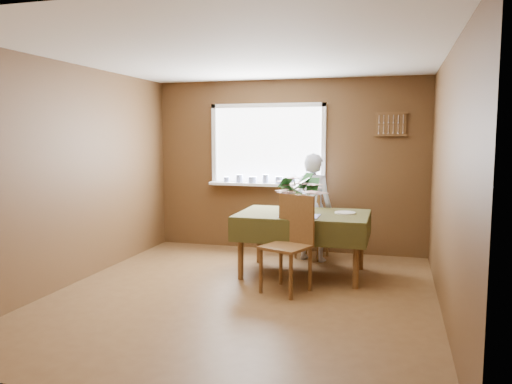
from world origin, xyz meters
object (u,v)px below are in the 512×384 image
(chair_near, at_px, (290,240))
(dining_table, at_px, (303,220))
(chair_far, at_px, (310,223))
(flower_bouquet, at_px, (300,190))
(seated_woman, at_px, (313,207))

(chair_near, bearing_deg, dining_table, 109.37)
(dining_table, bearing_deg, chair_far, 93.72)
(flower_bouquet, bearing_deg, seated_woman, 90.64)
(seated_woman, distance_m, flower_bouquet, 1.03)
(chair_far, bearing_deg, chair_near, 106.40)
(seated_woman, xyz_separation_m, flower_bouquet, (0.01, -0.97, 0.34))
(chair_far, xyz_separation_m, chair_near, (0.03, -1.45, 0.07))
(dining_table, xyz_separation_m, chair_far, (-0.06, 0.80, -0.17))
(chair_far, bearing_deg, seated_woman, 139.37)
(dining_table, relative_size, flower_bouquet, 2.85)
(dining_table, height_order, chair_far, chair_far)
(dining_table, xyz_separation_m, chair_near, (-0.02, -0.66, -0.10))
(dining_table, bearing_deg, chair_near, -92.10)
(dining_table, height_order, chair_near, chair_near)
(chair_far, distance_m, flower_bouquet, 1.20)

